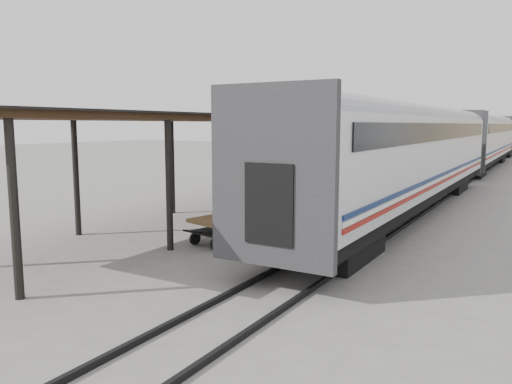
{
  "coord_description": "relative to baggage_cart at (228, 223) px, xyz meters",
  "views": [
    {
      "loc": [
        8.43,
        -13.36,
        3.77
      ],
      "look_at": [
        0.61,
        -0.21,
        1.7
      ],
      "focal_mm": 35.0,
      "sensor_mm": 36.0,
      "label": 1
    }
  ],
  "objects": [
    {
      "name": "ground",
      "position": [
        0.39,
        0.3,
        -0.65
      ],
      "size": [
        160.0,
        160.0,
        0.0
      ],
      "primitive_type": "plane",
      "color": "slate",
      "rests_on": "ground"
    },
    {
      "name": "train",
      "position": [
        3.58,
        34.1,
        2.04
      ],
      "size": [
        3.45,
        76.01,
        4.01
      ],
      "color": "silver",
      "rests_on": "ground"
    },
    {
      "name": "canopy",
      "position": [
        -3.01,
        24.3,
        3.36
      ],
      "size": [
        4.9,
        64.3,
        4.15
      ],
      "color": "#422B19",
      "rests_on": "ground"
    },
    {
      "name": "rails",
      "position": [
        3.59,
        34.3,
        -0.59
      ],
      "size": [
        1.54,
        150.0,
        0.12
      ],
      "color": "black",
      "rests_on": "ground"
    },
    {
      "name": "building_left",
      "position": [
        -9.61,
        82.3,
        2.35
      ],
      "size": [
        12.0,
        8.0,
        6.0
      ],
      "primitive_type": "cube",
      "color": "tan",
      "rests_on": "ground"
    },
    {
      "name": "baggage_cart",
      "position": [
        0.0,
        0.0,
        0.0
      ],
      "size": [
        1.79,
        2.63,
        0.86
      ],
      "rotation": [
        0.0,
        0.0,
        -0.24
      ],
      "color": "brown",
      "rests_on": "ground"
    },
    {
      "name": "suitcase_stack",
      "position": [
        0.03,
        0.4,
        0.42
      ],
      "size": [
        1.35,
        1.09,
        0.59
      ],
      "rotation": [
        0.0,
        0.0,
        -0.24
      ],
      "color": "#3D3D40",
      "rests_on": "baggage_cart"
    },
    {
      "name": "luggage_tug",
      "position": [
        -1.55,
        21.32,
        -0.07
      ],
      "size": [
        1.39,
        1.67,
        1.27
      ],
      "rotation": [
        0.0,
        0.0,
        0.43
      ],
      "color": "maroon",
      "rests_on": "ground"
    },
    {
      "name": "porter",
      "position": [
        0.25,
        -0.65,
        1.02
      ],
      "size": [
        0.46,
        0.64,
        1.62
      ],
      "primitive_type": "imported",
      "rotation": [
        0.0,
        0.0,
        1.7
      ],
      "color": "navy",
      "rests_on": "baggage_cart"
    },
    {
      "name": "pedestrian",
      "position": [
        -2.0,
        14.04,
        0.23
      ],
      "size": [
        1.11,
        0.75,
        1.76
      ],
      "primitive_type": "imported",
      "rotation": [
        0.0,
        0.0,
        3.49
      ],
      "color": "black",
      "rests_on": "ground"
    }
  ]
}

